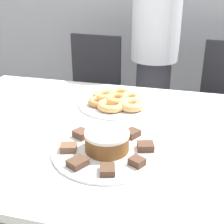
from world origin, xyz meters
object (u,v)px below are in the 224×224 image
person_standing (155,49)px  frosted_cake (107,141)px  plate_donuts (116,104)px  office_chair_left (90,101)px  plate_cake (107,151)px

person_standing → frosted_cake: size_ratio=10.60×
plate_donuts → frosted_cake: bearing=-80.0°
plate_donuts → frosted_cake: frosted_cake is taller
person_standing → office_chair_left: size_ratio=1.81×
plate_cake → frosted_cake: frosted_cake is taller
frosted_cake → person_standing: bearing=89.0°
person_standing → plate_cake: bearing=-91.0°
plate_cake → plate_donuts: (-0.07, 0.42, 0.00)m
plate_cake → frosted_cake: size_ratio=2.47×
plate_donuts → frosted_cake: size_ratio=2.24×
office_chair_left → plate_cake: bearing=-63.7°
person_standing → plate_donuts: 0.69m
office_chair_left → plate_donuts: office_chair_left is taller
person_standing → plate_donuts: bearing=-97.8°
office_chair_left → plate_cake: size_ratio=2.36×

